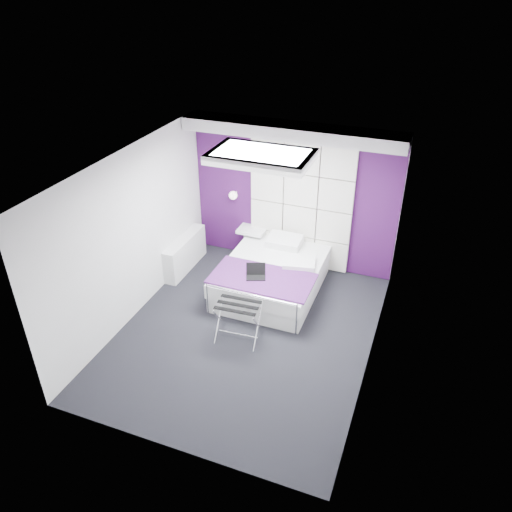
% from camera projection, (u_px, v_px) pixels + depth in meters
% --- Properties ---
extents(floor, '(4.40, 4.40, 0.00)m').
position_uv_depth(floor, '(246.00, 332.00, 7.45)').
color(floor, black).
rests_on(floor, ground).
extents(ceiling, '(4.40, 4.40, 0.00)m').
position_uv_depth(ceiling, '(244.00, 167.00, 6.11)').
color(ceiling, white).
rests_on(ceiling, wall_back).
extents(wall_back, '(3.60, 0.00, 3.60)m').
position_uv_depth(wall_back, '(293.00, 196.00, 8.54)').
color(wall_back, silver).
rests_on(wall_back, floor).
extents(wall_left, '(0.00, 4.40, 4.40)m').
position_uv_depth(wall_left, '(132.00, 235.00, 7.33)').
color(wall_left, silver).
rests_on(wall_left, floor).
extents(wall_right, '(0.00, 4.40, 4.40)m').
position_uv_depth(wall_right, '(379.00, 285.00, 6.23)').
color(wall_right, silver).
rests_on(wall_right, floor).
extents(accent_wall, '(3.58, 0.02, 2.58)m').
position_uv_depth(accent_wall, '(293.00, 196.00, 8.53)').
color(accent_wall, '#3D1047').
rests_on(accent_wall, wall_back).
extents(soffit, '(3.58, 0.50, 0.20)m').
position_uv_depth(soffit, '(292.00, 131.00, 7.72)').
color(soffit, silver).
rests_on(soffit, wall_back).
extents(headboard, '(1.80, 0.08, 2.30)m').
position_uv_depth(headboard, '(300.00, 206.00, 8.51)').
color(headboard, silver).
rests_on(headboard, wall_back).
extents(skylight, '(1.36, 0.86, 0.12)m').
position_uv_depth(skylight, '(261.00, 156.00, 6.62)').
color(skylight, white).
rests_on(skylight, ceiling).
extents(wall_lamp, '(0.15, 0.15, 0.15)m').
position_uv_depth(wall_lamp, '(234.00, 195.00, 8.79)').
color(wall_lamp, white).
rests_on(wall_lamp, wall_back).
extents(radiator, '(0.22, 1.20, 0.60)m').
position_uv_depth(radiator, '(185.00, 253.00, 8.85)').
color(radiator, silver).
rests_on(radiator, floor).
extents(bed, '(1.59, 1.92, 0.68)m').
position_uv_depth(bed, '(272.00, 276.00, 8.25)').
color(bed, silver).
rests_on(bed, floor).
extents(nightstand, '(0.49, 0.38, 0.05)m').
position_uv_depth(nightstand, '(252.00, 230.00, 8.97)').
color(nightstand, silver).
rests_on(nightstand, wall_back).
extents(luggage_rack, '(0.61, 0.45, 0.60)m').
position_uv_depth(luggage_rack, '(238.00, 321.00, 7.19)').
color(luggage_rack, silver).
rests_on(luggage_rack, floor).
extents(laptop, '(0.30, 0.21, 0.22)m').
position_uv_depth(laptop, '(257.00, 273.00, 7.75)').
color(laptop, black).
rests_on(laptop, bed).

